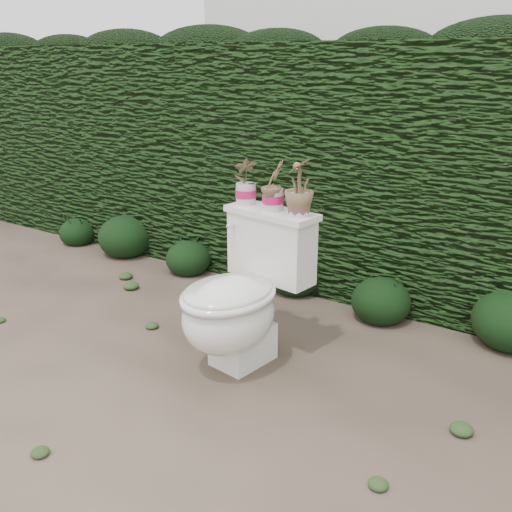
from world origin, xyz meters
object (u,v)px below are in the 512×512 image
Objects in this scene: toilet at (240,300)px; potted_plant_right at (299,189)px; potted_plant_left at (246,182)px; potted_plant_center at (273,187)px.

potted_plant_right is (0.21, 0.21, 0.55)m from toilet.
toilet is at bearing -58.97° from potted_plant_right.
potted_plant_left reaches higher than toilet.
potted_plant_right is at bearing -95.71° from potted_plant_center.
toilet is at bearing 73.02° from potted_plant_left.
potted_plant_center is 0.16m from potted_plant_right.
potted_plant_center is 0.89× the size of potted_plant_right.
potted_plant_left is at bearing 84.29° from potted_plant_center.
toilet is 0.61m from potted_plant_left.
potted_plant_right reaches higher than potted_plant_center.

